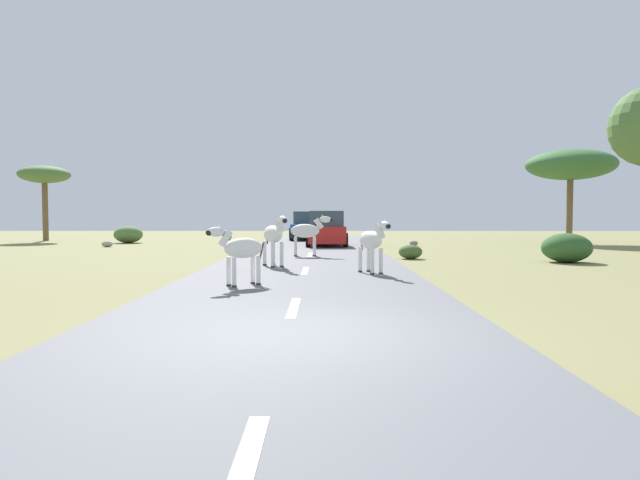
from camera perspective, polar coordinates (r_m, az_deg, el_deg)
ground_plane at (r=7.39m, az=-1.28°, el=-10.14°), size 90.00×90.00×0.00m
road at (r=7.40m, az=-3.60°, el=-9.93°), size 6.00×64.00×0.05m
lane_markings at (r=6.42m, az=-4.22°, el=-11.64°), size 0.16×56.00×0.01m
zebra_0 at (r=16.46m, az=-4.84°, el=0.53°), size 0.98×1.60×1.61m
zebra_1 at (r=12.18m, az=-8.35°, el=-0.94°), size 1.24×1.07×1.37m
zebra_2 at (r=14.60m, az=5.48°, el=-0.08°), size 0.87×1.47×1.47m
zebra_3 at (r=20.51m, az=-1.33°, el=0.91°), size 1.67×0.51×1.57m
car_0 at (r=33.83m, az=-1.29°, el=1.41°), size 2.13×4.39×1.74m
car_1 at (r=27.38m, az=0.64°, el=1.09°), size 2.09×4.37×1.74m
tree_1 at (r=33.60m, az=24.77°, el=7.13°), size 4.80×4.80×5.22m
tree_3 at (r=37.39m, az=-26.91°, el=6.01°), size 3.00×3.00×4.57m
bush_0 at (r=20.25m, az=24.43°, el=-0.75°), size 1.66×1.49×0.99m
bush_2 at (r=32.55m, az=-19.44°, el=0.55°), size 1.59×1.43×0.95m
bush_3 at (r=20.13m, az=9.46°, el=-1.23°), size 0.86×0.78×0.52m
rock_0 at (r=29.06m, az=-21.40°, el=-0.38°), size 0.56×0.40×0.30m
rock_1 at (r=28.40m, az=9.80°, el=-0.33°), size 0.43×0.42×0.27m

